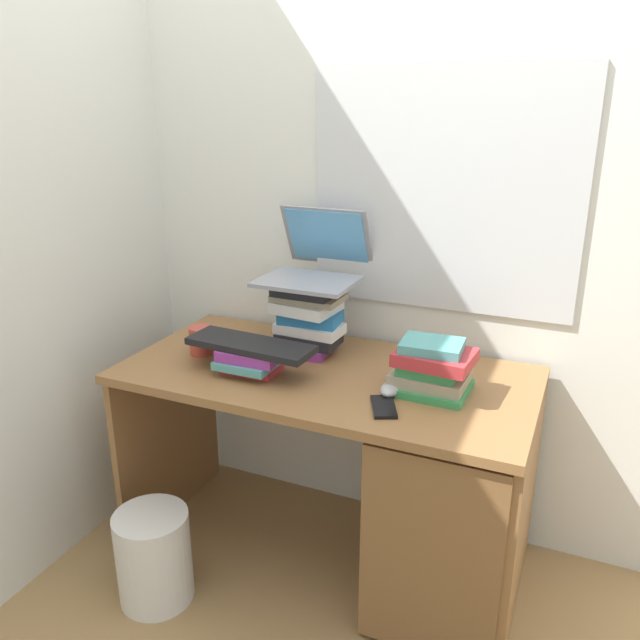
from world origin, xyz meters
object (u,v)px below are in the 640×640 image
object	(u,v)px
mug	(202,340)
cell_phone	(384,407)
book_stack_keyboard_riser	(250,361)
wastebasket	(154,557)
keyboard	(251,345)
book_stack_tall	(308,318)
book_stack_side	(433,368)
laptop	(316,262)
computer_mouse	(391,388)
desk	(419,485)

from	to	relation	value
mug	cell_phone	distance (m)	0.72
book_stack_keyboard_riser	wastebasket	world-z (taller)	book_stack_keyboard_riser
keyboard	mug	size ratio (longest dim) A/B	3.43
book_stack_tall	cell_phone	xyz separation A→B (m)	(0.38, -0.31, -0.12)
cell_phone	book_stack_tall	bearing A→B (deg)	116.62
book_stack_tall	book_stack_side	bearing A→B (deg)	-16.41
book_stack_keyboard_riser	laptop	world-z (taller)	laptop
book_stack_keyboard_riser	computer_mouse	size ratio (longest dim) A/B	1.97
book_stack_keyboard_riser	laptop	size ratio (longest dim) A/B	0.58
keyboard	mug	bearing A→B (deg)	166.50
cell_phone	wastebasket	bearing A→B (deg)	175.07
keyboard	cell_phone	distance (m)	0.49
mug	wastebasket	size ratio (longest dim) A/B	0.39
laptop	mug	xyz separation A→B (m)	(-0.33, -0.24, -0.26)
book_stack_keyboard_riser	desk	bearing A→B (deg)	8.77
book_stack_tall	book_stack_keyboard_riser	distance (m)	0.27
book_stack_side	wastebasket	bearing A→B (deg)	-152.24
book_stack_tall	keyboard	world-z (taller)	book_stack_tall
laptop	wastebasket	distance (m)	1.11
laptop	mug	distance (m)	0.48
mug	keyboard	bearing A→B (deg)	-16.79
book_stack_keyboard_riser	book_stack_tall	bearing A→B (deg)	69.23
wastebasket	cell_phone	bearing A→B (deg)	19.53
book_stack_tall	book_stack_side	world-z (taller)	book_stack_tall
book_stack_side	cell_phone	size ratio (longest dim) A/B	1.79
desk	book_stack_side	distance (m)	0.40
book_stack_side	book_stack_keyboard_riser	bearing A→B (deg)	-169.80
computer_mouse	book_stack_side	bearing A→B (deg)	32.58
mug	wastebasket	distance (m)	0.72
book_stack_tall	book_stack_keyboard_riser	bearing A→B (deg)	-110.77
book_stack_side	wastebasket	size ratio (longest dim) A/B	0.77
desk	keyboard	size ratio (longest dim) A/B	3.18
book_stack_side	laptop	bearing A→B (deg)	155.99
keyboard	mug	world-z (taller)	keyboard
mug	book_stack_tall	bearing A→B (deg)	27.10
desk	book_stack_keyboard_riser	size ratio (longest dim) A/B	6.54
computer_mouse	cell_phone	bearing A→B (deg)	-84.41
book_stack_tall	keyboard	size ratio (longest dim) A/B	0.59
wastebasket	book_stack_keyboard_riser	bearing A→B (deg)	55.96
desk	book_stack_keyboard_riser	world-z (taller)	book_stack_keyboard_riser
laptop	computer_mouse	distance (m)	0.55
cell_phone	book_stack_keyboard_riser	bearing A→B (deg)	147.74
desk	mug	world-z (taller)	mug
wastebasket	mug	bearing A→B (deg)	93.93
book_stack_tall	computer_mouse	distance (m)	0.44
laptop	wastebasket	bearing A→B (deg)	-115.59
mug	wastebasket	world-z (taller)	mug
laptop	book_stack_keyboard_riser	bearing A→B (deg)	-106.07
desk	book_stack_tall	xyz separation A→B (m)	(-0.46, 0.16, 0.45)
book_stack_tall	book_stack_keyboard_riser	size ratio (longest dim) A/B	1.21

